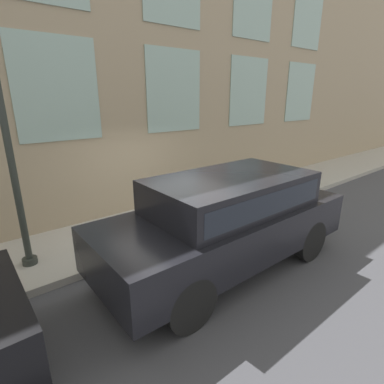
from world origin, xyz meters
name	(u,v)px	position (x,y,z in m)	size (l,w,h in m)	color
ground_plane	(178,244)	(0.00, 0.00, 0.00)	(80.00, 80.00, 0.00)	#47474C
sidewalk	(152,225)	(1.11, 0.00, 0.07)	(2.22, 60.00, 0.15)	#B2ADA3
building_facade	(118,58)	(2.37, 0.00, 4.05)	(0.33, 40.00, 8.09)	tan
fire_hydrant	(185,209)	(0.40, -0.51, 0.59)	(0.38, 0.48, 0.87)	#2D7260
person	(199,196)	(0.49, -1.01, 0.81)	(0.27, 0.18, 1.10)	#998466
parked_truck_charcoal_near	(228,216)	(-1.30, -0.20, 1.06)	(1.96, 4.96, 1.81)	black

